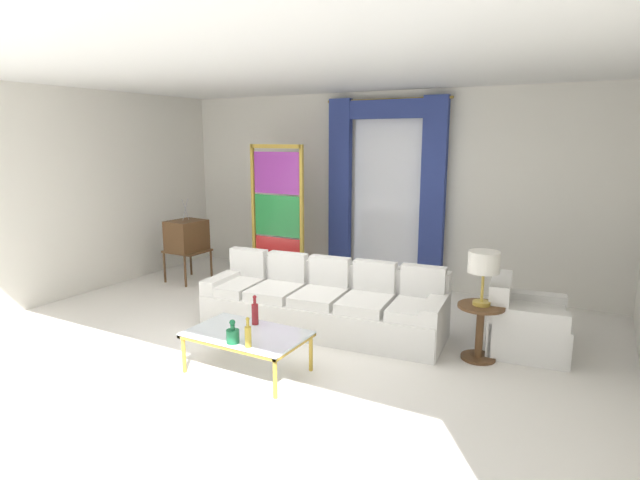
# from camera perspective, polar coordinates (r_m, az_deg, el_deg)

# --- Properties ---
(ground_plane) EXTENTS (16.00, 16.00, 0.00)m
(ground_plane) POSITION_cam_1_polar(r_m,az_deg,el_deg) (6.02, -4.91, -11.27)
(ground_plane) COLOR white
(wall_rear) EXTENTS (8.00, 0.12, 3.00)m
(wall_rear) POSITION_cam_1_polar(r_m,az_deg,el_deg) (8.31, 6.77, 5.64)
(wall_rear) COLOR white
(wall_rear) RESTS_ON ground
(wall_left) EXTENTS (0.12, 7.00, 3.00)m
(wall_left) POSITION_cam_1_polar(r_m,az_deg,el_deg) (8.58, -23.56, 4.97)
(wall_left) COLOR white
(wall_left) RESTS_ON ground
(ceiling_slab) EXTENTS (8.00, 7.60, 0.04)m
(ceiling_slab) POSITION_cam_1_polar(r_m,az_deg,el_deg) (6.28, -1.13, 17.83)
(ceiling_slab) COLOR white
(curtained_window) EXTENTS (2.00, 0.17, 2.70)m
(curtained_window) POSITION_cam_1_polar(r_m,az_deg,el_deg) (8.09, 7.21, 7.20)
(curtained_window) COLOR white
(curtained_window) RESTS_ON ground
(couch_white_long) EXTENTS (2.99, 1.20, 0.86)m
(couch_white_long) POSITION_cam_1_polar(r_m,az_deg,el_deg) (6.34, 0.50, -7.07)
(couch_white_long) COLOR white
(couch_white_long) RESTS_ON ground
(coffee_table) EXTENTS (1.17, 0.72, 0.41)m
(coffee_table) POSITION_cam_1_polar(r_m,az_deg,el_deg) (5.23, -8.06, -10.44)
(coffee_table) COLOR silver
(coffee_table) RESTS_ON ground
(bottle_blue_decanter) EXTENTS (0.12, 0.12, 0.23)m
(bottle_blue_decanter) POSITION_cam_1_polar(r_m,az_deg,el_deg) (4.97, -9.61, -10.28)
(bottle_blue_decanter) COLOR #196B3D
(bottle_blue_decanter) RESTS_ON coffee_table
(bottle_crystal_tall) EXTENTS (0.06, 0.06, 0.29)m
(bottle_crystal_tall) POSITION_cam_1_polar(r_m,az_deg,el_deg) (4.85, -7.95, -10.36)
(bottle_crystal_tall) COLOR gold
(bottle_crystal_tall) RESTS_ON coffee_table
(bottle_amber_squat) EXTENTS (0.07, 0.07, 0.31)m
(bottle_amber_squat) POSITION_cam_1_polar(r_m,az_deg,el_deg) (5.39, -7.19, -7.97)
(bottle_amber_squat) COLOR maroon
(bottle_amber_squat) RESTS_ON coffee_table
(vintage_tv) EXTENTS (0.62, 0.63, 1.35)m
(vintage_tv) POSITION_cam_1_polar(r_m,az_deg,el_deg) (8.59, -14.52, 0.34)
(vintage_tv) COLOR brown
(vintage_tv) RESTS_ON ground
(armchair_white) EXTENTS (0.91, 0.90, 0.80)m
(armchair_white) POSITION_cam_1_polar(r_m,az_deg,el_deg) (6.11, 21.47, -8.78)
(armchair_white) COLOR white
(armchair_white) RESTS_ON ground
(stained_glass_divider) EXTENTS (0.95, 0.05, 2.20)m
(stained_glass_divider) POSITION_cam_1_polar(r_m,az_deg,el_deg) (8.10, -4.75, 2.39)
(stained_glass_divider) COLOR gold
(stained_glass_divider) RESTS_ON ground
(peacock_figurine) EXTENTS (0.44, 0.60, 0.50)m
(peacock_figurine) POSITION_cam_1_polar(r_m,az_deg,el_deg) (7.65, -2.96, -4.55)
(peacock_figurine) COLOR beige
(peacock_figurine) RESTS_ON ground
(round_side_table) EXTENTS (0.48, 0.48, 0.59)m
(round_side_table) POSITION_cam_1_polar(r_m,az_deg,el_deg) (5.72, 17.24, -9.15)
(round_side_table) COLOR brown
(round_side_table) RESTS_ON ground
(table_lamp_brass) EXTENTS (0.32, 0.32, 0.57)m
(table_lamp_brass) POSITION_cam_1_polar(r_m,az_deg,el_deg) (5.53, 17.65, -2.59)
(table_lamp_brass) COLOR #B29338
(table_lamp_brass) RESTS_ON round_side_table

